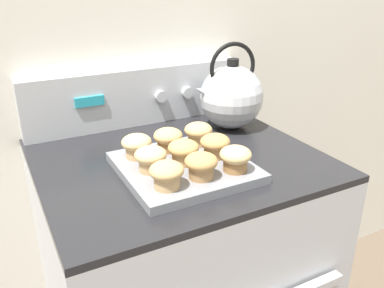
{
  "coord_description": "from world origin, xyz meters",
  "views": [
    {
      "loc": [
        -0.42,
        -0.55,
        1.35
      ],
      "look_at": [
        0.01,
        0.27,
        0.95
      ],
      "focal_mm": 38.0,
      "sensor_mm": 36.0,
      "label": 1
    }
  ],
  "objects_px": {
    "muffin_r1_c2": "(215,145)",
    "muffin_r1_c0": "(151,158)",
    "muffin_r2_c0": "(137,145)",
    "tea_kettle": "(231,96)",
    "muffin_r2_c1": "(168,138)",
    "muffin_r0_c0": "(167,174)",
    "muffin_r0_c2": "(235,158)",
    "muffin_r0_c1": "(201,165)",
    "muffin_r2_c2": "(198,133)",
    "muffin_pan": "(184,167)",
    "stove_range": "(180,287)",
    "muffin_r1_c1": "(183,151)"
  },
  "relations": [
    {
      "from": "muffin_r0_c0",
      "to": "muffin_r1_c1",
      "type": "relative_size",
      "value": 1.0
    },
    {
      "from": "muffin_r0_c0",
      "to": "muffin_r2_c2",
      "type": "relative_size",
      "value": 1.0
    },
    {
      "from": "muffin_r0_c0",
      "to": "tea_kettle",
      "type": "distance_m",
      "value": 0.46
    },
    {
      "from": "muffin_pan",
      "to": "muffin_r2_c1",
      "type": "xyz_separation_m",
      "value": [
        -0.0,
        0.09,
        0.04
      ]
    },
    {
      "from": "stove_range",
      "to": "muffin_r0_c1",
      "type": "distance_m",
      "value": 0.53
    },
    {
      "from": "muffin_r0_c0",
      "to": "tea_kettle",
      "type": "bearing_deg",
      "value": 40.19
    },
    {
      "from": "muffin_r1_c0",
      "to": "muffin_r1_c2",
      "type": "bearing_deg",
      "value": -0.89
    },
    {
      "from": "muffin_r2_c1",
      "to": "muffin_r1_c2",
      "type": "bearing_deg",
      "value": -46.36
    },
    {
      "from": "muffin_r1_c1",
      "to": "muffin_r2_c1",
      "type": "xyz_separation_m",
      "value": [
        -0.0,
        0.09,
        0.0
      ]
    },
    {
      "from": "muffin_r0_c1",
      "to": "muffin_r1_c1",
      "type": "xyz_separation_m",
      "value": [
        -0.0,
        0.09,
        0.0
      ]
    },
    {
      "from": "muffin_r1_c2",
      "to": "muffin_r2_c1",
      "type": "distance_m",
      "value": 0.13
    },
    {
      "from": "muffin_r0_c0",
      "to": "muffin_r2_c0",
      "type": "bearing_deg",
      "value": 90.63
    },
    {
      "from": "muffin_r0_c0",
      "to": "muffin_r0_c1",
      "type": "relative_size",
      "value": 1.0
    },
    {
      "from": "muffin_r1_c0",
      "to": "muffin_r0_c0",
      "type": "bearing_deg",
      "value": -90.07
    },
    {
      "from": "muffin_pan",
      "to": "muffin_r0_c0",
      "type": "distance_m",
      "value": 0.13
    },
    {
      "from": "muffin_r1_c2",
      "to": "muffin_r2_c1",
      "type": "relative_size",
      "value": 1.0
    },
    {
      "from": "muffin_r0_c2",
      "to": "tea_kettle",
      "type": "distance_m",
      "value": 0.35
    },
    {
      "from": "muffin_r2_c0",
      "to": "tea_kettle",
      "type": "xyz_separation_m",
      "value": [
        0.35,
        0.12,
        0.05
      ]
    },
    {
      "from": "muffin_r0_c2",
      "to": "muffin_r2_c0",
      "type": "distance_m",
      "value": 0.25
    },
    {
      "from": "muffin_r1_c2",
      "to": "muffin_r2_c2",
      "type": "bearing_deg",
      "value": 88.63
    },
    {
      "from": "stove_range",
      "to": "muffin_r0_c2",
      "type": "xyz_separation_m",
      "value": [
        0.06,
        -0.18,
        0.5
      ]
    },
    {
      "from": "muffin_r1_c1",
      "to": "muffin_r2_c1",
      "type": "height_order",
      "value": "same"
    },
    {
      "from": "stove_range",
      "to": "muffin_r0_c0",
      "type": "relative_size",
      "value": 11.91
    },
    {
      "from": "muffin_r1_c1",
      "to": "muffin_r1_c2",
      "type": "distance_m",
      "value": 0.09
    },
    {
      "from": "muffin_r0_c2",
      "to": "muffin_r2_c0",
      "type": "height_order",
      "value": "same"
    },
    {
      "from": "muffin_r0_c1",
      "to": "muffin_r0_c2",
      "type": "height_order",
      "value": "same"
    },
    {
      "from": "muffin_r0_c2",
      "to": "muffin_r0_c1",
      "type": "bearing_deg",
      "value": 176.94
    },
    {
      "from": "muffin_r1_c2",
      "to": "muffin_r2_c2",
      "type": "height_order",
      "value": "same"
    },
    {
      "from": "tea_kettle",
      "to": "muffin_r2_c0",
      "type": "bearing_deg",
      "value": -161.16
    },
    {
      "from": "muffin_r0_c2",
      "to": "muffin_r1_c0",
      "type": "bearing_deg",
      "value": 152.67
    },
    {
      "from": "muffin_r2_c2",
      "to": "tea_kettle",
      "type": "distance_m",
      "value": 0.22
    },
    {
      "from": "muffin_r0_c1",
      "to": "muffin_r2_c2",
      "type": "bearing_deg",
      "value": 63.39
    },
    {
      "from": "muffin_r0_c0",
      "to": "muffin_r2_c1",
      "type": "bearing_deg",
      "value": 64.61
    },
    {
      "from": "muffin_pan",
      "to": "muffin_r2_c0",
      "type": "distance_m",
      "value": 0.13
    },
    {
      "from": "stove_range",
      "to": "muffin_r0_c1",
      "type": "relative_size",
      "value": 11.91
    },
    {
      "from": "muffin_r1_c2",
      "to": "muffin_r2_c2",
      "type": "relative_size",
      "value": 1.0
    },
    {
      "from": "muffin_r0_c1",
      "to": "muffin_r1_c0",
      "type": "distance_m",
      "value": 0.12
    },
    {
      "from": "muffin_pan",
      "to": "muffin_r2_c1",
      "type": "distance_m",
      "value": 0.1
    },
    {
      "from": "muffin_r2_c1",
      "to": "tea_kettle",
      "type": "height_order",
      "value": "tea_kettle"
    },
    {
      "from": "muffin_r2_c2",
      "to": "tea_kettle",
      "type": "xyz_separation_m",
      "value": [
        0.18,
        0.12,
        0.05
      ]
    },
    {
      "from": "stove_range",
      "to": "muffin_r2_c0",
      "type": "xyz_separation_m",
      "value": [
        -0.11,
        0.0,
        0.5
      ]
    },
    {
      "from": "muffin_r2_c2",
      "to": "muffin_r1_c2",
      "type": "bearing_deg",
      "value": -91.37
    },
    {
      "from": "muffin_r0_c0",
      "to": "muffin_r2_c2",
      "type": "distance_m",
      "value": 0.25
    },
    {
      "from": "stove_range",
      "to": "muffin_r0_c0",
      "type": "distance_m",
      "value": 0.54
    },
    {
      "from": "muffin_r1_c2",
      "to": "muffin_r1_c0",
      "type": "bearing_deg",
      "value": 179.11
    },
    {
      "from": "muffin_r2_c0",
      "to": "muffin_r0_c2",
      "type": "bearing_deg",
      "value": -45.0
    },
    {
      "from": "muffin_r0_c0",
      "to": "muffin_r0_c2",
      "type": "distance_m",
      "value": 0.18
    },
    {
      "from": "muffin_r2_c1",
      "to": "muffin_r2_c2",
      "type": "height_order",
      "value": "same"
    },
    {
      "from": "muffin_pan",
      "to": "muffin_r0_c1",
      "type": "xyz_separation_m",
      "value": [
        0.0,
        -0.09,
        0.04
      ]
    },
    {
      "from": "muffin_r1_c2",
      "to": "muffin_r2_c0",
      "type": "height_order",
      "value": "same"
    }
  ]
}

